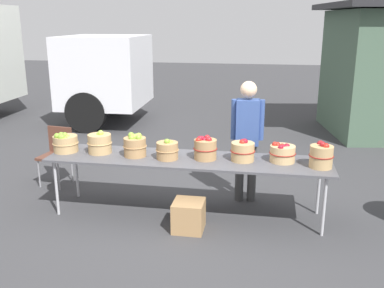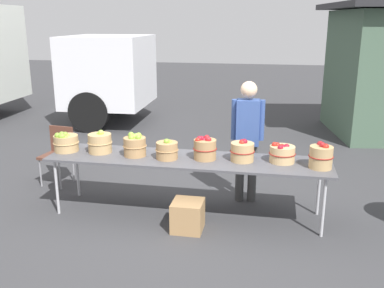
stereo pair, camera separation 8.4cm
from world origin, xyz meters
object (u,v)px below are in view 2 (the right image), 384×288
at_px(market_table, 187,161).
at_px(apple_basket_green_0, 66,142).
at_px(apple_basket_green_1, 100,142).
at_px(apple_basket_red_1, 242,151).
at_px(vendor_adult, 247,132).
at_px(produce_crate, 188,216).
at_px(apple_basket_green_3, 167,150).
at_px(apple_basket_red_3, 321,156).
at_px(apple_basket_red_2, 282,153).
at_px(apple_basket_red_0, 205,148).
at_px(folding_chair, 58,150).
at_px(apple_basket_green_2, 135,145).

height_order(market_table, apple_basket_green_0, apple_basket_green_0).
xyz_separation_m(apple_basket_green_0, apple_basket_green_1, (0.46, 0.03, 0.01)).
bearing_deg(apple_basket_red_1, vendor_adult, 87.91).
distance_m(vendor_adult, produce_crate, 1.42).
height_order(apple_basket_green_3, produce_crate, apple_basket_green_3).
height_order(apple_basket_red_1, apple_basket_red_3, apple_basket_red_3).
xyz_separation_m(market_table, apple_basket_red_1, (0.67, 0.03, 0.15)).
distance_m(apple_basket_red_2, vendor_adult, 0.69).
bearing_deg(apple_basket_green_3, apple_basket_green_0, 177.17).
distance_m(apple_basket_green_3, produce_crate, 0.84).
distance_m(apple_basket_green_0, vendor_adult, 2.38).
distance_m(market_table, apple_basket_green_3, 0.29).
height_order(apple_basket_red_0, vendor_adult, vendor_adult).
height_order(folding_chair, produce_crate, folding_chair).
xyz_separation_m(apple_basket_red_0, apple_basket_red_1, (0.46, 0.02, -0.02)).
bearing_deg(market_table, apple_basket_red_1, 2.55).
height_order(apple_basket_red_0, produce_crate, apple_basket_red_0).
height_order(apple_basket_red_3, folding_chair, apple_basket_red_3).
distance_m(apple_basket_green_2, apple_basket_red_3, 2.25).
relative_size(apple_basket_red_2, produce_crate, 0.89).
relative_size(apple_basket_red_1, apple_basket_red_2, 0.94).
relative_size(apple_basket_green_1, apple_basket_green_3, 1.11).
relative_size(folding_chair, produce_crate, 2.40).
xyz_separation_m(apple_basket_green_1, vendor_adult, (1.85, 0.55, 0.09)).
xyz_separation_m(market_table, apple_basket_red_3, (1.58, -0.06, 0.17)).
relative_size(apple_basket_green_2, apple_basket_green_3, 1.04).
relative_size(apple_basket_green_2, folding_chair, 0.35).
distance_m(apple_basket_green_0, apple_basket_green_2, 0.95).
height_order(apple_basket_green_3, apple_basket_red_1, apple_basket_red_1).
distance_m(apple_basket_red_0, apple_basket_red_1, 0.46).
relative_size(apple_basket_green_0, apple_basket_red_2, 1.04).
bearing_deg(apple_basket_red_1, apple_basket_green_1, 179.83).
height_order(apple_basket_green_0, apple_basket_green_1, apple_basket_green_1).
xyz_separation_m(apple_basket_green_0, vendor_adult, (2.31, 0.58, 0.10)).
xyz_separation_m(apple_basket_green_0, apple_basket_red_0, (1.83, 0.01, 0.02)).
height_order(apple_basket_green_3, vendor_adult, vendor_adult).
bearing_deg(apple_basket_green_1, apple_basket_green_2, -6.20).
bearing_deg(apple_basket_green_2, apple_basket_green_3, -6.07).
relative_size(apple_basket_red_3, folding_chair, 0.36).
bearing_deg(apple_basket_green_3, apple_basket_green_1, 173.86).
bearing_deg(apple_basket_green_1, apple_basket_red_3, -2.08).
bearing_deg(apple_basket_green_2, apple_basket_green_0, 178.63).
bearing_deg(apple_basket_red_0, produce_crate, -106.15).
bearing_deg(apple_basket_green_3, apple_basket_red_3, -0.04).
xyz_separation_m(apple_basket_red_1, apple_basket_red_2, (0.47, 0.04, -0.01)).
relative_size(market_table, vendor_adult, 2.13).
bearing_deg(apple_basket_red_0, folding_chair, 162.72).
bearing_deg(vendor_adult, market_table, 36.42).
bearing_deg(apple_basket_red_3, apple_basket_green_1, 177.92).
distance_m(apple_basket_green_1, folding_chair, 1.26).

